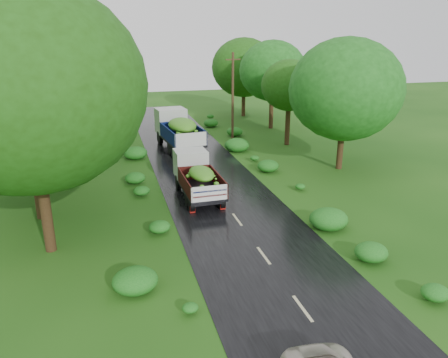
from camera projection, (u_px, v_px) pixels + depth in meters
name	position (u px, v px, depth m)	size (l,w,h in m)	color
ground	(303.00, 309.00, 15.54)	(120.00, 120.00, 0.00)	#14410E
road	(256.00, 245.00, 20.10)	(6.50, 80.00, 0.02)	black
road_lines	(249.00, 236.00, 21.01)	(0.12, 69.60, 0.00)	#BFB78C
truck_near	(197.00, 174.00, 25.76)	(2.10, 5.68, 2.37)	black
truck_far	(177.00, 128.00, 36.29)	(3.22, 7.37, 3.01)	black
utility_pole	(233.00, 98.00, 36.70)	(1.35, 0.36, 7.74)	#382616
trees_left	(43.00, 73.00, 29.22)	(5.71, 33.43, 10.03)	black
trees_right	(282.00, 77.00, 39.35)	(4.44, 25.16, 7.39)	black
shrubs	(210.00, 178.00, 28.21)	(11.90, 44.00, 0.70)	#165F17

